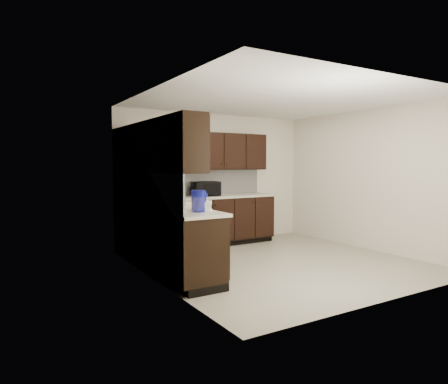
# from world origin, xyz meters

# --- Properties ---
(floor) EXTENTS (4.00, 4.00, 0.00)m
(floor) POSITION_xyz_m (0.00, 0.00, 0.00)
(floor) COLOR #9D9882
(floor) RESTS_ON ground
(ceiling) EXTENTS (4.00, 4.00, 0.00)m
(ceiling) POSITION_xyz_m (0.00, 0.00, 2.50)
(ceiling) COLOR white
(ceiling) RESTS_ON wall_back
(wall_back) EXTENTS (4.00, 0.02, 2.50)m
(wall_back) POSITION_xyz_m (0.00, 2.00, 1.25)
(wall_back) COLOR beige
(wall_back) RESTS_ON floor
(wall_left) EXTENTS (0.02, 4.00, 2.50)m
(wall_left) POSITION_xyz_m (-2.00, 0.00, 1.25)
(wall_left) COLOR beige
(wall_left) RESTS_ON floor
(wall_right) EXTENTS (0.02, 4.00, 2.50)m
(wall_right) POSITION_xyz_m (2.00, 0.00, 1.25)
(wall_right) COLOR beige
(wall_right) RESTS_ON floor
(wall_front) EXTENTS (4.00, 0.02, 2.50)m
(wall_front) POSITION_xyz_m (0.00, -2.00, 1.25)
(wall_front) COLOR beige
(wall_front) RESTS_ON floor
(lower_cabinets) EXTENTS (3.00, 2.80, 0.90)m
(lower_cabinets) POSITION_xyz_m (-1.01, 1.11, 0.41)
(lower_cabinets) COLOR black
(lower_cabinets) RESTS_ON floor
(countertop) EXTENTS (3.03, 2.83, 0.04)m
(countertop) POSITION_xyz_m (-1.01, 1.11, 0.92)
(countertop) COLOR beige
(countertop) RESTS_ON lower_cabinets
(backsplash) EXTENTS (3.00, 2.80, 0.48)m
(backsplash) POSITION_xyz_m (-1.22, 1.32, 1.18)
(backsplash) COLOR beige
(backsplash) RESTS_ON countertop
(upper_cabinets) EXTENTS (3.00, 2.80, 0.70)m
(upper_cabinets) POSITION_xyz_m (-1.10, 1.20, 1.77)
(upper_cabinets) COLOR black
(upper_cabinets) RESTS_ON wall_back
(dishwasher) EXTENTS (0.58, 0.04, 0.78)m
(dishwasher) POSITION_xyz_m (-0.70, 1.41, 0.55)
(dishwasher) COLOR #F9EACB
(dishwasher) RESTS_ON lower_cabinets
(sink) EXTENTS (0.54, 0.82, 0.42)m
(sink) POSITION_xyz_m (-1.68, -0.01, 0.88)
(sink) COLOR #F9EACB
(sink) RESTS_ON countertop
(microwave) EXTENTS (0.50, 0.35, 0.27)m
(microwave) POSITION_xyz_m (-0.38, 1.68, 1.07)
(microwave) COLOR black
(microwave) RESTS_ON countertop
(soap_bottle_a) EXTENTS (0.11, 0.11, 0.18)m
(soap_bottle_a) POSITION_xyz_m (-1.53, -0.48, 1.03)
(soap_bottle_a) COLOR gray
(soap_bottle_a) RESTS_ON countertop
(soap_bottle_b) EXTENTS (0.10, 0.10, 0.21)m
(soap_bottle_b) POSITION_xyz_m (-1.87, 0.02, 1.04)
(soap_bottle_b) COLOR gray
(soap_bottle_b) RESTS_ON countertop
(toaster_oven) EXTENTS (0.42, 0.36, 0.23)m
(toaster_oven) POSITION_xyz_m (-1.25, 1.77, 1.05)
(toaster_oven) COLOR #AFAFB2
(toaster_oven) RESTS_ON countertop
(storage_bin) EXTENTS (0.54, 0.49, 0.17)m
(storage_bin) POSITION_xyz_m (-1.72, 1.35, 1.03)
(storage_bin) COLOR silver
(storage_bin) RESTS_ON countertop
(blue_pitcher) EXTENTS (0.18, 0.18, 0.27)m
(blue_pitcher) POSITION_xyz_m (-1.62, -0.43, 1.07)
(blue_pitcher) COLOR navy
(blue_pitcher) RESTS_ON countertop
(teal_tumbler) EXTENTS (0.10, 0.10, 0.19)m
(teal_tumbler) POSITION_xyz_m (-1.56, 0.70, 1.04)
(teal_tumbler) COLOR #0C7D8D
(teal_tumbler) RESTS_ON countertop
(paper_towel_roll) EXTENTS (0.18, 0.18, 0.29)m
(paper_towel_roll) POSITION_xyz_m (-1.58, 0.53, 1.09)
(paper_towel_roll) COLOR silver
(paper_towel_roll) RESTS_ON countertop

